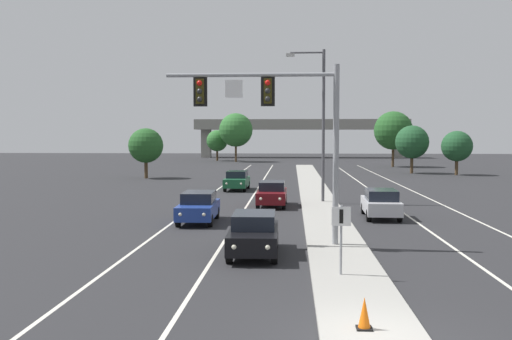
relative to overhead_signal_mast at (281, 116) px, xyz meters
The scene contains 21 objects.
median_island 9.30m from the overhead_signal_mast, 72.89° to the left, with size 2.40×110.00×0.15m, color #9E9B93.
lane_stripe_oncoming_center 15.49m from the overhead_signal_mast, 99.66° to the left, with size 0.14×100.00×0.01m, color silver.
lane_stripe_receding_center 16.80m from the overhead_signal_mast, 64.11° to the left, with size 0.14×100.00×0.01m, color silver.
edge_stripe_left 16.33m from the overhead_signal_mast, 111.81° to the left, with size 0.14×100.00×0.01m, color silver.
edge_stripe_right 18.42m from the overhead_signal_mast, 54.42° to the left, with size 0.14×100.00×0.01m, color silver.
overhead_signal_mast is the anchor object (origin of this frame).
median_sign_post 6.64m from the overhead_signal_mast, 68.70° to the right, with size 0.60×0.10×2.20m.
street_lamp_median 15.42m from the overhead_signal_mast, 81.47° to the left, with size 2.58×0.28×10.00m.
car_oncoming_black 4.85m from the overhead_signal_mast, 123.05° to the right, with size 1.88×4.49×1.58m.
car_oncoming_blue 9.01m from the overhead_signal_mast, 124.36° to the left, with size 1.89×4.50×1.58m.
car_oncoming_darkred 14.26m from the overhead_signal_mast, 93.47° to the left, with size 1.86×4.48×1.58m.
car_oncoming_green 24.99m from the overhead_signal_mast, 99.55° to the left, with size 1.88×4.50×1.58m.
car_receding_silver 11.10m from the overhead_signal_mast, 58.38° to the left, with size 1.93×4.51×1.58m.
traffic_cone_median_nose 11.54m from the overhead_signal_mast, 78.49° to the right, with size 0.36×0.36×0.74m.
overpass_bridge 93.59m from the overhead_signal_mast, 88.62° to the left, with size 42.40×6.40×7.65m.
tree_far_left_a 39.56m from the overhead_signal_mast, 112.07° to the left, with size 3.64×3.64×5.26m.
tree_far_right_a 61.98m from the overhead_signal_mast, 76.18° to the left, with size 5.47×5.47×7.92m.
tree_far_left_c 79.10m from the overhead_signal_mast, 99.24° to the left, with size 3.74×3.74×5.42m.
tree_far_left_b 75.12m from the overhead_signal_mast, 96.92° to the left, with size 5.69×5.69×8.24m.
tree_far_right_b 48.53m from the overhead_signal_mast, 72.46° to the left, with size 3.93×3.93×5.68m.
tree_far_right_c 47.69m from the overhead_signal_mast, 66.35° to the left, with size 3.47×3.47×5.02m.
Camera 1 is at (-1.82, -12.65, 4.55)m, focal length 40.71 mm.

